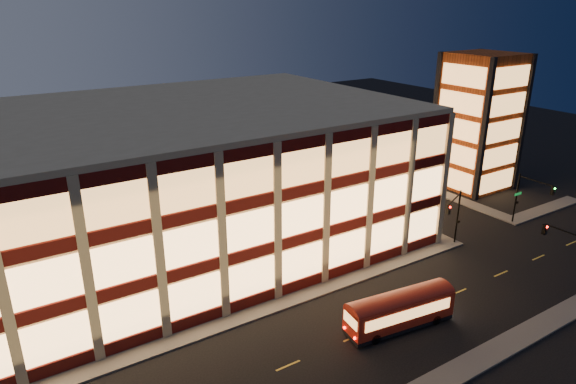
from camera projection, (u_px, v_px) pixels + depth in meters
ground at (269, 316)px, 41.99m from camera, size 200.00×200.00×0.00m
sidewalk_office_south at (230, 321)px, 41.22m from camera, size 54.00×2.00×0.15m
sidewalk_office_east at (353, 198)px, 67.05m from camera, size 2.00×30.00×0.15m
sidewalk_tower_south at (543, 210)px, 63.12m from camera, size 14.00×2.00×0.15m
sidewalk_tower_west at (413, 182)px, 72.65m from camera, size 2.00×30.00×0.15m
office_building at (156, 182)px, 51.27m from camera, size 50.45×30.45×14.50m
stair_tower at (478, 122)px, 68.59m from camera, size 8.60×8.60×18.00m
traffic_signal_far at (455, 212)px, 52.05m from camera, size 3.79×1.87×6.00m
traffic_signal_right at (529, 193)px, 57.12m from camera, size 1.20×4.37×6.00m
traffic_signal_near at (570, 251)px, 43.84m from camera, size 0.32×4.45×6.00m
trolley_bus at (400, 308)px, 40.01m from camera, size 9.22×3.41×3.05m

